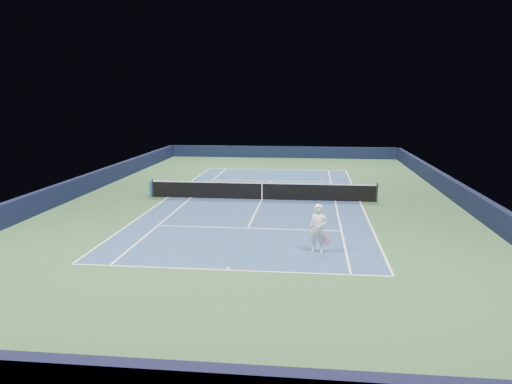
# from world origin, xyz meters

# --- Properties ---
(ground) EXTENTS (40.00, 40.00, 0.00)m
(ground) POSITION_xyz_m (0.00, 0.00, 0.00)
(ground) COLOR #2A4B29
(ground) RESTS_ON ground
(wall_far) EXTENTS (22.00, 0.35, 1.10)m
(wall_far) POSITION_xyz_m (0.00, 19.82, 0.55)
(wall_far) COLOR black
(wall_far) RESTS_ON ground
(wall_right) EXTENTS (0.35, 40.00, 1.10)m
(wall_right) POSITION_xyz_m (10.82, 0.00, 0.55)
(wall_right) COLOR black
(wall_right) RESTS_ON ground
(wall_left) EXTENTS (0.35, 40.00, 1.10)m
(wall_left) POSITION_xyz_m (-10.82, 0.00, 0.55)
(wall_left) COLOR black
(wall_left) RESTS_ON ground
(court_surface) EXTENTS (10.97, 23.77, 0.01)m
(court_surface) POSITION_xyz_m (0.00, 0.00, 0.00)
(court_surface) COLOR navy
(court_surface) RESTS_ON ground
(baseline_far) EXTENTS (10.97, 0.08, 0.00)m
(baseline_far) POSITION_xyz_m (0.00, 11.88, 0.01)
(baseline_far) COLOR white
(baseline_far) RESTS_ON ground
(baseline_near) EXTENTS (10.97, 0.08, 0.00)m
(baseline_near) POSITION_xyz_m (0.00, -11.88, 0.01)
(baseline_near) COLOR white
(baseline_near) RESTS_ON ground
(sideline_doubles_right) EXTENTS (0.08, 23.77, 0.00)m
(sideline_doubles_right) POSITION_xyz_m (5.49, 0.00, 0.01)
(sideline_doubles_right) COLOR white
(sideline_doubles_right) RESTS_ON ground
(sideline_doubles_left) EXTENTS (0.08, 23.77, 0.00)m
(sideline_doubles_left) POSITION_xyz_m (-5.49, 0.00, 0.01)
(sideline_doubles_left) COLOR white
(sideline_doubles_left) RESTS_ON ground
(sideline_singles_right) EXTENTS (0.08, 23.77, 0.00)m
(sideline_singles_right) POSITION_xyz_m (4.12, 0.00, 0.01)
(sideline_singles_right) COLOR white
(sideline_singles_right) RESTS_ON ground
(sideline_singles_left) EXTENTS (0.08, 23.77, 0.00)m
(sideline_singles_left) POSITION_xyz_m (-4.12, 0.00, 0.01)
(sideline_singles_left) COLOR white
(sideline_singles_left) RESTS_ON ground
(service_line_far) EXTENTS (8.23, 0.08, 0.00)m
(service_line_far) POSITION_xyz_m (0.00, 6.40, 0.01)
(service_line_far) COLOR white
(service_line_far) RESTS_ON ground
(service_line_near) EXTENTS (8.23, 0.08, 0.00)m
(service_line_near) POSITION_xyz_m (0.00, -6.40, 0.01)
(service_line_near) COLOR white
(service_line_near) RESTS_ON ground
(center_service_line) EXTENTS (0.08, 12.80, 0.00)m
(center_service_line) POSITION_xyz_m (0.00, 0.00, 0.01)
(center_service_line) COLOR white
(center_service_line) RESTS_ON ground
(center_mark_far) EXTENTS (0.08, 0.30, 0.00)m
(center_mark_far) POSITION_xyz_m (0.00, 11.73, 0.01)
(center_mark_far) COLOR white
(center_mark_far) RESTS_ON ground
(center_mark_near) EXTENTS (0.08, 0.30, 0.00)m
(center_mark_near) POSITION_xyz_m (0.00, -11.73, 0.01)
(center_mark_near) COLOR white
(center_mark_near) RESTS_ON ground
(tennis_net) EXTENTS (12.90, 0.10, 1.07)m
(tennis_net) POSITION_xyz_m (0.00, 0.00, 0.50)
(tennis_net) COLOR black
(tennis_net) RESTS_ON ground
(sponsor_cube) EXTENTS (0.63, 0.56, 0.88)m
(sponsor_cube) POSITION_xyz_m (-6.40, 0.52, 0.44)
(sponsor_cube) COLOR #1D5EB1
(sponsor_cube) RESTS_ON ground
(tennis_player) EXTENTS (0.85, 1.31, 2.59)m
(tennis_player) POSITION_xyz_m (3.06, -9.54, 0.92)
(tennis_player) COLOR white
(tennis_player) RESTS_ON ground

